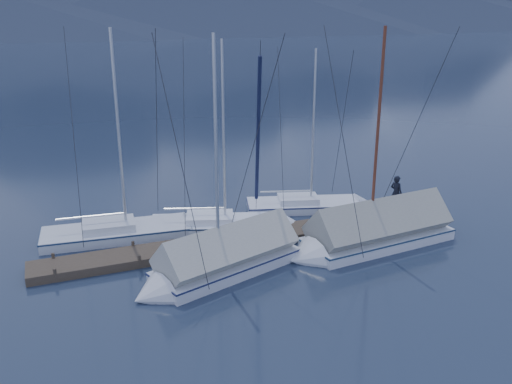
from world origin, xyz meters
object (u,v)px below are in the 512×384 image
at_px(sailboat_open_mid, 236,226).
at_px(sailboat_covered_far, 216,264).
at_px(sailboat_open_right, 320,206).
at_px(sailboat_open_left, 139,232).
at_px(sailboat_covered_near, 367,235).
at_px(person, 396,193).

height_order(sailboat_open_mid, sailboat_covered_far, sailboat_covered_far).
distance_m(sailboat_open_right, sailboat_covered_far, 8.46).
bearing_deg(sailboat_open_left, sailboat_covered_near, -28.65).
relative_size(sailboat_open_left, sailboat_open_right, 1.13).
bearing_deg(sailboat_open_left, sailboat_open_right, 0.33).
height_order(sailboat_open_mid, sailboat_covered_near, sailboat_covered_near).
distance_m(sailboat_open_mid, sailboat_covered_near, 5.77).
distance_m(sailboat_open_left, sailboat_open_mid, 4.25).
xyz_separation_m(sailboat_open_left, sailboat_covered_far, (1.96, -4.84, 0.29)).
xyz_separation_m(sailboat_open_left, sailboat_covered_near, (8.53, -4.66, 0.32)).
xyz_separation_m(sailboat_open_left, sailboat_open_mid, (4.15, -0.92, -0.01)).
height_order(sailboat_open_left, person, sailboat_open_left).
xyz_separation_m(sailboat_open_right, person, (2.78, -2.25, 1.03)).
bearing_deg(sailboat_covered_far, sailboat_open_left, 112.09).
bearing_deg(sailboat_open_mid, sailboat_covered_near, -40.43).
bearing_deg(sailboat_open_left, person, -10.72).
relative_size(sailboat_open_mid, sailboat_covered_far, 0.96).
distance_m(sailboat_open_left, sailboat_covered_near, 9.73).
relative_size(sailboat_open_mid, sailboat_covered_near, 0.93).
bearing_deg(sailboat_open_right, sailboat_covered_near, -93.96).
xyz_separation_m(sailboat_open_left, sailboat_open_right, (8.86, 0.05, -0.02)).
bearing_deg(sailboat_covered_far, person, 15.25).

